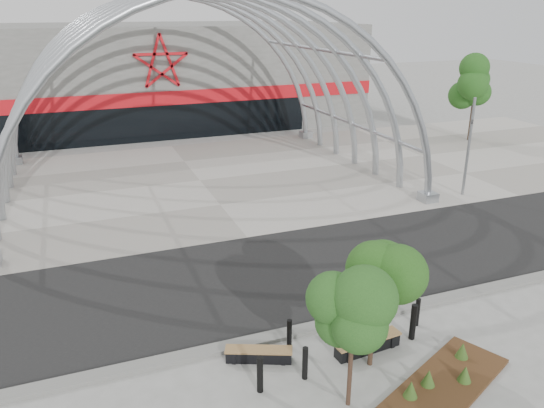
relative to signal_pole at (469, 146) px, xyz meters
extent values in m
plane|color=gray|center=(-12.35, -8.20, -2.67)|extent=(140.00, 140.00, 0.00)
cube|color=black|center=(-12.35, -4.70, -2.66)|extent=(140.00, 7.00, 0.02)
cube|color=gray|center=(-12.35, 7.30, -2.65)|extent=(60.00, 17.00, 0.04)
cube|color=slate|center=(-12.35, -8.45, -2.61)|extent=(60.00, 0.50, 0.12)
cube|color=#62625E|center=(-12.35, 25.30, 1.33)|extent=(34.00, 15.00, 8.00)
cube|color=black|center=(-12.35, 17.85, -1.37)|extent=(22.00, 0.25, 2.60)
cube|color=red|center=(-12.35, 17.85, 0.43)|extent=(34.00, 0.30, 1.00)
torus|color=#A2A7AD|center=(-12.35, -0.20, -2.67)|extent=(20.36, 0.36, 20.36)
torus|color=#A2A7AD|center=(-12.35, 2.30, -2.67)|extent=(20.36, 0.36, 20.36)
torus|color=#A2A7AD|center=(-12.35, 4.80, -2.67)|extent=(20.36, 0.36, 20.36)
torus|color=#A2A7AD|center=(-12.35, 7.30, -2.67)|extent=(20.36, 0.36, 20.36)
torus|color=#A2A7AD|center=(-12.35, 9.80, -2.67)|extent=(20.36, 0.36, 20.36)
torus|color=#A2A7AD|center=(-12.35, 12.30, -2.67)|extent=(20.36, 0.36, 20.36)
torus|color=#A2A7AD|center=(-12.35, 14.80, -2.67)|extent=(20.36, 0.36, 20.36)
cylinder|color=#A2A7AD|center=(-2.69, 7.30, -0.08)|extent=(0.20, 15.00, 0.20)
cylinder|color=#A2A7AD|center=(-5.28, 7.30, 4.40)|extent=(0.20, 15.00, 0.20)
cylinder|color=#A2A7AD|center=(-19.42, 7.30, 4.40)|extent=(0.20, 15.00, 0.20)
cylinder|color=#A2A7AD|center=(-22.01, 7.30, -0.08)|extent=(0.20, 15.00, 0.20)
cube|color=#A2A7AD|center=(-22.35, 14.80, -2.42)|extent=(0.80, 0.80, 0.50)
cube|color=#A2A7AD|center=(-2.35, -0.20, -2.42)|extent=(0.80, 0.80, 0.50)
cube|color=#A2A7AD|center=(-2.35, 14.80, -2.42)|extent=(0.80, 0.80, 0.50)
cube|color=#3E2714|center=(-10.94, -12.26, -2.62)|extent=(5.44, 3.68, 0.10)
cone|color=#395C20|center=(-10.98, -11.94, -2.34)|extent=(0.36, 0.36, 0.45)
cone|color=#395C20|center=(-9.99, -12.15, -2.34)|extent=(0.36, 0.36, 0.45)
cone|color=#395C20|center=(-11.66, -12.15, -2.34)|extent=(0.36, 0.36, 0.45)
cone|color=#395C20|center=(-9.38, -11.31, -2.34)|extent=(0.36, 0.36, 0.45)
cylinder|color=gray|center=(0.00, 0.00, -0.12)|extent=(0.14, 0.14, 5.11)
imported|color=black|center=(0.00, 0.00, 1.01)|extent=(0.37, 0.71, 0.14)
cylinder|color=#301D17|center=(-13.20, -11.73, -1.76)|extent=(0.11, 0.11, 1.82)
ellipsoid|color=#194017|center=(-13.20, -11.73, -0.11)|extent=(1.56, 1.56, 1.98)
cylinder|color=black|center=(-11.87, -10.55, -1.67)|extent=(0.13, 0.13, 2.00)
ellipsoid|color=#183F0F|center=(-11.87, -10.55, 0.15)|extent=(1.65, 1.65, 2.18)
cube|color=black|center=(-14.70, -9.31, -2.52)|extent=(1.82, 1.03, 0.31)
cube|color=black|center=(-15.33, -9.04, -2.49)|extent=(0.26, 0.41, 0.37)
cube|color=black|center=(-14.07, -9.57, -2.49)|extent=(0.26, 0.41, 0.37)
cube|color=brown|center=(-14.70, -9.31, -2.31)|extent=(1.89, 1.11, 0.05)
cube|color=black|center=(-11.63, -10.00, -2.50)|extent=(2.05, 0.56, 0.34)
cube|color=black|center=(-12.39, -10.07, -2.47)|extent=(0.16, 0.45, 0.41)
cube|color=black|center=(-10.88, -9.93, -2.47)|extent=(0.16, 0.45, 0.41)
cube|color=brown|center=(-11.63, -10.00, -2.27)|extent=(2.11, 0.64, 0.06)
cylinder|color=black|center=(-15.09, -10.50, -2.15)|extent=(0.17, 0.17, 1.04)
cylinder|color=black|center=(-13.80, -10.45, -2.19)|extent=(0.15, 0.15, 0.96)
cylinder|color=black|center=(-13.67, -9.05, -2.21)|extent=(0.15, 0.15, 0.92)
cylinder|color=black|center=(-9.52, -9.38, -2.21)|extent=(0.15, 0.15, 0.92)
cylinder|color=black|center=(-10.08, -9.93, -2.10)|extent=(0.18, 0.18, 1.15)
cylinder|color=black|center=(8.65, 9.80, -1.16)|extent=(0.20, 0.20, 3.03)
ellipsoid|color=#134211|center=(8.65, 9.80, 1.59)|extent=(2.70, 2.70, 3.30)
camera|label=1|loc=(-18.77, -20.99, 6.63)|focal=35.00mm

